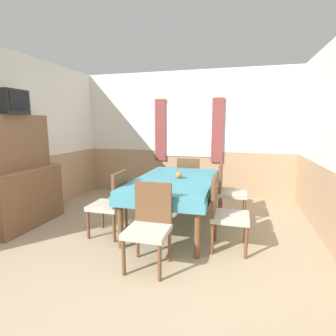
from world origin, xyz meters
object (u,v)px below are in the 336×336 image
dining_table (175,185)px  chair_right_far (228,190)px  chair_head_near (150,223)px  chair_right_near (225,211)px  vase (179,175)px  chair_left_near (112,202)px  tv (11,102)px  chair_head_window (189,179)px  sideboard (22,181)px

dining_table → chair_right_far: bearing=36.1°
chair_right_far → chair_head_near: bearing=-23.9°
dining_table → chair_head_near: size_ratio=2.16×
chair_head_near → chair_right_near: bearing=-141.4°
chair_right_near → vase: bearing=-129.1°
chair_left_near → chair_right_far: size_ratio=1.00×
chair_head_near → vase: bearing=-92.7°
vase → chair_right_far: bearing=37.2°
dining_table → tv: 2.55m
chair_left_near → chair_head_near: 0.96m
chair_head_near → chair_right_near: size_ratio=1.00×
chair_right_near → chair_right_far: bearing=-180.0°
chair_head_window → sideboard: size_ratio=0.54×
chair_right_far → vase: 0.93m
dining_table → tv: (-2.15, -0.68, 1.19)m
vase → dining_table: bearing=-160.6°
sideboard → tv: bearing=-63.9°
sideboard → chair_head_near: bearing=-14.7°
dining_table → tv: size_ratio=4.97×
vase → chair_head_window: bearing=92.7°
chair_right_near → tv: (-2.90, -0.13, 1.34)m
chair_right_near → tv: tv is taller
chair_head_near → vase: (0.05, 1.17, 0.30)m
chair_head_window → dining_table: bearing=-90.0°
chair_left_near → tv: 1.94m
chair_right_far → chair_head_window: bearing=-128.6°
vase → chair_right_near: bearing=-39.1°
dining_table → chair_head_near: (0.00, -1.15, -0.15)m
chair_head_near → dining_table: bearing=-90.0°
chair_right_near → tv: size_ratio=2.30×
chair_left_near → chair_head_window: (0.75, 1.70, 0.00)m
tv → dining_table: bearing=17.5°
chair_right_far → sideboard: size_ratio=0.54×
chair_left_near → chair_head_near: same height
chair_left_near → tv: (-1.40, -0.13, 1.34)m
chair_left_near → vase: 1.03m
tv → chair_head_near: bearing=-12.4°
chair_right_near → chair_head_window: size_ratio=1.00×
chair_left_near → sideboard: (-1.45, -0.02, 0.21)m
chair_right_near → sideboard: 2.96m
chair_right_far → chair_right_near: 1.10m
sideboard → tv: tv is taller
chair_left_near → chair_right_near: same height
chair_right_near → tv: bearing=-87.5°
chair_head_near → vase: size_ratio=8.80×
chair_left_near → vase: chair_left_near is taller
chair_head_near → tv: bearing=-12.4°
chair_head_window → sideboard: sideboard is taller
chair_head_near → sideboard: sideboard is taller
chair_head_window → vase: 1.17m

